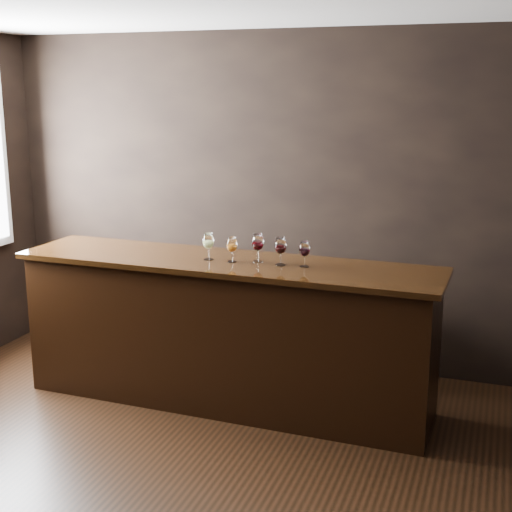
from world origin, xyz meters
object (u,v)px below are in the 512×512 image
(glass_red_c, at_px, (305,249))
(glass_white, at_px, (208,242))
(bar_counter, at_px, (226,335))
(back_bar_shelf, at_px, (208,313))
(glass_red_b, at_px, (281,246))
(glass_amber, at_px, (232,245))
(glass_red_a, at_px, (258,243))

(glass_red_c, bearing_deg, glass_white, -177.87)
(bar_counter, relative_size, back_bar_shelf, 1.34)
(back_bar_shelf, bearing_deg, glass_red_b, -41.11)
(glass_amber, height_order, glass_red_a, glass_red_a)
(glass_amber, distance_m, glass_red_c, 0.53)
(glass_red_a, relative_size, glass_red_b, 1.03)
(glass_red_b, bearing_deg, glass_amber, -175.82)
(bar_counter, bearing_deg, glass_red_b, 0.57)
(back_bar_shelf, relative_size, glass_red_a, 10.95)
(back_bar_shelf, bearing_deg, glass_amber, -56.07)
(glass_white, bearing_deg, bar_counter, 10.24)
(bar_counter, xyz_separation_m, glass_red_b, (0.42, -0.00, 0.71))
(glass_amber, xyz_separation_m, glass_red_b, (0.36, 0.03, 0.01))
(glass_white, height_order, glass_amber, glass_white)
(glass_red_b, bearing_deg, back_bar_shelf, 138.89)
(bar_counter, relative_size, glass_red_b, 15.13)
(glass_red_b, bearing_deg, glass_white, -178.09)
(glass_amber, distance_m, glass_red_a, 0.19)
(glass_white, bearing_deg, glass_red_b, 1.91)
(glass_white, relative_size, glass_amber, 1.08)
(glass_amber, bearing_deg, bar_counter, 153.38)
(bar_counter, bearing_deg, glass_red_c, 1.56)
(bar_counter, xyz_separation_m, glass_white, (-0.13, -0.02, 0.71))
(glass_white, distance_m, glass_red_c, 0.72)
(glass_red_a, height_order, glass_red_c, glass_red_a)
(glass_white, xyz_separation_m, glass_amber, (0.19, -0.01, -0.01))
(back_bar_shelf, xyz_separation_m, glass_red_c, (1.09, -0.79, 0.82))
(back_bar_shelf, relative_size, glass_amber, 12.41)
(glass_white, height_order, glass_red_a, glass_red_a)
(bar_counter, height_order, glass_red_b, glass_red_b)
(glass_red_a, bearing_deg, glass_amber, -160.82)
(glass_red_c, bearing_deg, glass_red_b, -177.20)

